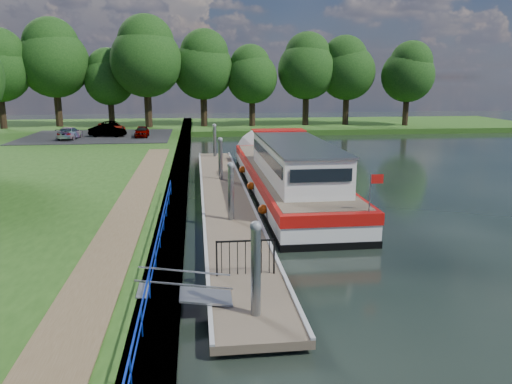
{
  "coord_description": "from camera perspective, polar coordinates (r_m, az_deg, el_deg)",
  "views": [
    {
      "loc": [
        -1.43,
        -12.44,
        6.47
      ],
      "look_at": [
        1.19,
        9.37,
        1.4
      ],
      "focal_mm": 35.0,
      "sensor_mm": 36.0,
      "label": 1
    }
  ],
  "objects": [
    {
      "name": "ground",
      "position": [
        14.09,
        -0.27,
        -14.33
      ],
      "size": [
        160.0,
        160.0,
        0.0
      ],
      "primitive_type": "plane",
      "color": "black",
      "rests_on": "ground"
    },
    {
      "name": "far_bank",
      "position": [
        66.11,
        4.94,
        7.59
      ],
      "size": [
        60.0,
        18.0,
        0.6
      ],
      "primitive_type": "cube",
      "color": "#234A15",
      "rests_on": "ground"
    },
    {
      "name": "horizon_trees",
      "position": [
        61.13,
        -7.25,
        14.28
      ],
      "size": [
        54.38,
        10.03,
        12.87
      ],
      "color": "#332316",
      "rests_on": "ground"
    },
    {
      "name": "bank_edge",
      "position": [
        28.12,
        -8.97,
        0.34
      ],
      "size": [
        1.1,
        90.0,
        0.78
      ],
      "primitive_type": "cube",
      "color": "#473D2D",
      "rests_on": "ground"
    },
    {
      "name": "footpath",
      "position": [
        21.41,
        -14.59,
        -2.79
      ],
      "size": [
        1.6,
        40.0,
        0.05
      ],
      "primitive_type": "cube",
      "color": "brown",
      "rests_on": "riverbank"
    },
    {
      "name": "mooring_piles",
      "position": [
        26.0,
        -3.57,
        1.45
      ],
      "size": [
        0.3,
        27.3,
        3.55
      ],
      "color": "gray",
      "rests_on": "ground"
    },
    {
      "name": "pontoon",
      "position": [
        26.24,
        -3.53,
        -0.89
      ],
      "size": [
        2.5,
        30.0,
        0.56
      ],
      "color": "brown",
      "rests_on": "ground"
    },
    {
      "name": "carpark",
      "position": [
        51.65,
        -17.59,
        6.09
      ],
      "size": [
        14.0,
        12.0,
        0.06
      ],
      "primitive_type": "cube",
      "color": "black",
      "rests_on": "riverbank"
    },
    {
      "name": "gate_panel",
      "position": [
        15.64,
        -1.21,
        -6.9
      ],
      "size": [
        1.85,
        0.05,
        1.15
      ],
      "color": "black",
      "rests_on": "ground"
    },
    {
      "name": "car_b",
      "position": [
        50.74,
        -16.62,
        6.73
      ],
      "size": [
        3.57,
        1.62,
        1.14
      ],
      "primitive_type": "imported",
      "rotation": [
        0.0,
        0.0,
        1.45
      ],
      "color": "#999999",
      "rests_on": "carpark"
    },
    {
      "name": "car_a",
      "position": [
        49.71,
        -12.91,
        6.77
      ],
      "size": [
        1.28,
        3.12,
        1.06
      ],
      "primitive_type": "imported",
      "rotation": [
        0.0,
        0.0,
        0.01
      ],
      "color": "#999999",
      "rests_on": "carpark"
    },
    {
      "name": "barge",
      "position": [
        28.93,
        3.27,
        2.25
      ],
      "size": [
        4.36,
        21.15,
        4.78
      ],
      "color": "black",
      "rests_on": "ground"
    },
    {
      "name": "car_c",
      "position": [
        50.01,
        -20.53,
        6.34
      ],
      "size": [
        1.82,
        3.91,
        1.1
      ],
      "primitive_type": "imported",
      "rotation": [
        0.0,
        0.0,
        3.07
      ],
      "color": "#999999",
      "rests_on": "carpark"
    },
    {
      "name": "gangway",
      "position": [
        14.2,
        -8.1,
        -11.44
      ],
      "size": [
        2.58,
        1.0,
        0.92
      ],
      "color": "#A5A8AD",
      "rests_on": "ground"
    },
    {
      "name": "car_d",
      "position": [
        53.29,
        -16.19,
        7.09
      ],
      "size": [
        3.54,
        4.96,
        1.26
      ],
      "primitive_type": "imported",
      "rotation": [
        0.0,
        0.0,
        0.36
      ],
      "color": "#999999",
      "rests_on": "carpark"
    },
    {
      "name": "blue_fence",
      "position": [
        16.33,
        -11.19,
        -5.67
      ],
      "size": [
        0.04,
        18.04,
        0.72
      ],
      "color": "#0C2DBF",
      "rests_on": "riverbank"
    }
  ]
}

